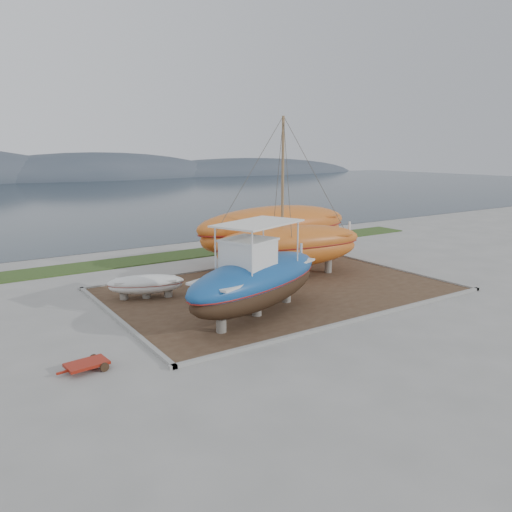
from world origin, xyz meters
TOP-DOWN VIEW (x-y plane):
  - ground at (0.00, 0.00)m, footprint 140.00×140.00m
  - dirt_patch at (0.00, 4.00)m, footprint 18.00×12.00m
  - curb_frame at (0.00, 4.00)m, footprint 18.60×12.60m
  - grass_strip at (0.00, 15.50)m, footprint 44.00×3.00m
  - sea at (0.00, 70.00)m, footprint 260.00×100.00m
  - blue_caique at (-3.51, 0.96)m, footprint 9.53×5.96m
  - white_dinghy at (-6.73, 6.52)m, footprint 4.19×2.83m
  - orange_sailboat at (2.16, 5.92)m, footprint 9.96×4.53m
  - orange_bare_hull at (3.50, 9.25)m, footprint 11.67×3.55m
  - red_trailer at (-11.72, -0.53)m, footprint 2.22×1.27m

SIDE VIEW (x-z plane):
  - ground at x=0.00m, z-range 0.00..0.00m
  - sea at x=0.00m, z-range -0.02..0.02m
  - dirt_patch at x=0.00m, z-range 0.00..0.06m
  - grass_strip at x=0.00m, z-range 0.00..0.08m
  - curb_frame at x=0.00m, z-range 0.00..0.15m
  - red_trailer at x=-11.72m, z-range 0.00..0.30m
  - white_dinghy at x=-6.73m, z-range 0.06..1.24m
  - orange_bare_hull at x=3.50m, z-range 0.06..3.88m
  - blue_caique at x=-3.51m, z-range 0.06..4.44m
  - orange_sailboat at x=2.16m, z-range 0.06..9.52m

